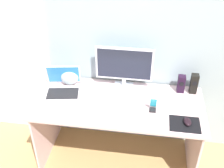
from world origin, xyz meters
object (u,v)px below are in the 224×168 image
(monitor, at_px, (124,66))
(speaker_near_monitor, at_px, (181,84))
(speaker_right, at_px, (194,84))
(phone_in_dock, at_px, (153,106))
(fishbowl, at_px, (70,76))
(laptop, at_px, (63,87))
(mouse, at_px, (187,122))
(keyboard_external, at_px, (118,118))

(monitor, xyz_separation_m, speaker_near_monitor, (0.54, -0.00, -0.15))
(monitor, relative_size, speaker_right, 2.75)
(monitor, xyz_separation_m, phone_in_dock, (0.29, -0.32, -0.18))
(phone_in_dock, bearing_deg, speaker_right, 41.43)
(speaker_near_monitor, relative_size, phone_in_dock, 1.24)
(fishbowl, xyz_separation_m, phone_in_dock, (0.82, -0.30, -0.04))
(monitor, distance_m, speaker_right, 0.67)
(laptop, bearing_deg, monitor, 16.13)
(mouse, bearing_deg, keyboard_external, 175.09)
(speaker_near_monitor, relative_size, laptop, 0.46)
(keyboard_external, height_order, phone_in_dock, phone_in_dock)
(speaker_near_monitor, xyz_separation_m, mouse, (0.03, -0.45, -0.06))
(monitor, xyz_separation_m, keyboard_external, (0.00, -0.47, -0.23))
(speaker_right, bearing_deg, fishbowl, -179.21)
(fishbowl, bearing_deg, speaker_right, 0.79)
(fishbowl, bearing_deg, mouse, -21.56)
(keyboard_external, bearing_deg, speaker_near_monitor, 39.79)
(laptop, relative_size, phone_in_dock, 2.71)
(fishbowl, xyz_separation_m, keyboard_external, (0.53, -0.45, -0.08))
(speaker_near_monitor, bearing_deg, keyboard_external, -139.02)
(speaker_right, height_order, speaker_near_monitor, speaker_right)
(monitor, bearing_deg, speaker_near_monitor, -0.05)
(laptop, height_order, fishbowl, laptop)
(monitor, distance_m, phone_in_dock, 0.47)
(monitor, distance_m, mouse, 0.76)
(speaker_near_monitor, distance_m, laptop, 1.11)
(speaker_near_monitor, bearing_deg, monitor, 179.95)
(fishbowl, distance_m, keyboard_external, 0.70)
(laptop, bearing_deg, keyboard_external, -28.63)
(monitor, distance_m, keyboard_external, 0.52)
(speaker_right, relative_size, speaker_near_monitor, 1.14)
(laptop, bearing_deg, mouse, -14.43)
(monitor, relative_size, mouse, 5.35)
(monitor, relative_size, speaker_near_monitor, 3.15)
(monitor, height_order, keyboard_external, monitor)
(monitor, bearing_deg, laptop, -163.87)
(keyboard_external, bearing_deg, mouse, 0.29)
(keyboard_external, bearing_deg, fishbowl, 138.53)
(speaker_near_monitor, height_order, keyboard_external, speaker_near_monitor)
(monitor, bearing_deg, fishbowl, -178.19)
(monitor, bearing_deg, speaker_right, -0.04)
(laptop, bearing_deg, phone_in_dock, -10.76)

